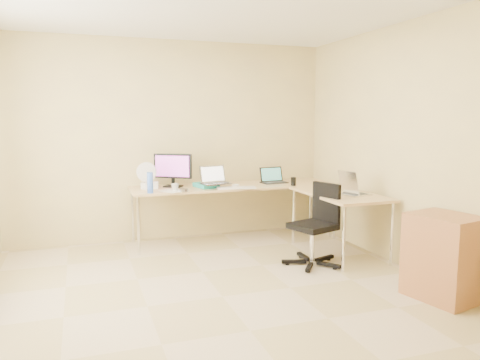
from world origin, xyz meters
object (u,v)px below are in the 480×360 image
object	(u,v)px
desk_main	(234,213)
water_bottle	(150,183)
office_chair	(313,220)
keyboard	(236,188)
desk_return	(339,223)
laptop_black	(274,175)
laptop_center	(216,175)
monitor	(173,170)
laptop_return	(355,185)
mug	(175,187)
desk_fan	(146,177)
cabinet	(444,259)

from	to	relation	value
desk_main	water_bottle	xyz separation A→B (m)	(-1.13, -0.30, 0.49)
office_chair	keyboard	bearing A→B (deg)	100.64
desk_return	laptop_black	world-z (taller)	laptop_black
laptop_center	keyboard	distance (m)	0.30
laptop_black	office_chair	world-z (taller)	office_chair
monitor	laptop_center	size ratio (longest dim) A/B	1.44
desk_return	laptop_return	bearing A→B (deg)	-65.58
monitor	mug	xyz separation A→B (m)	(-0.04, -0.34, -0.17)
desk_fan	laptop_return	world-z (taller)	desk_fan
mug	laptop_black	bearing A→B (deg)	9.97
mug	laptop_return	distance (m)	2.11
monitor	keyboard	size ratio (longest dim) A/B	1.04
desk_return	monitor	xyz separation A→B (m)	(-1.75, 1.11, 0.58)
monitor	cabinet	distance (m)	3.30
water_bottle	laptop_return	bearing A→B (deg)	-22.18
office_chair	monitor	bearing A→B (deg)	113.91
laptop_center	keyboard	xyz separation A→B (m)	(0.23, -0.13, -0.15)
desk_main	desk_fan	xyz separation A→B (m)	(-1.13, 0.02, 0.52)
laptop_black	mug	size ratio (longest dim) A/B	3.53
cabinet	keyboard	bearing A→B (deg)	105.85
desk_fan	office_chair	distance (m)	2.10
monitor	laptop_center	distance (m)	0.56
desk_return	mug	distance (m)	2.00
mug	office_chair	xyz separation A→B (m)	(1.29, -1.06, -0.27)
desk_main	desk_return	bearing A→B (deg)	-45.73
desk_return	cabinet	distance (m)	1.53
monitor	keyboard	world-z (taller)	monitor
laptop_return	cabinet	world-z (taller)	laptop_return
monitor	keyboard	xyz separation A→B (m)	(0.71, -0.41, -0.20)
laptop_return	office_chair	distance (m)	0.69
laptop_center	office_chair	bearing A→B (deg)	-67.06
water_bottle	office_chair	size ratio (longest dim) A/B	0.27
keyboard	desk_fan	size ratio (longest dim) A/B	1.56
desk_main	laptop_return	world-z (taller)	laptop_return
laptop_center	laptop_black	bearing A→B (deg)	0.68
desk_main	mug	world-z (taller)	mug
monitor	laptop_return	bearing A→B (deg)	-2.59
monitor	laptop_center	bearing A→B (deg)	2.56
cabinet	laptop_return	bearing A→B (deg)	80.42
laptop_center	monitor	bearing A→B (deg)	138.40
monitor	laptop_return	size ratio (longest dim) A/B	1.45
monitor	laptop_center	world-z (taller)	monitor
water_bottle	keyboard	bearing A→B (deg)	0.00
laptop_black	cabinet	size ratio (longest dim) A/B	0.42
desk_return	keyboard	xyz separation A→B (m)	(-1.04, 0.70, 0.38)
laptop_black	laptop_return	distance (m)	1.30
desk_main	laptop_center	size ratio (longest dim) A/B	7.67
office_chair	cabinet	bearing A→B (deg)	-80.02
laptop_center	office_chair	size ratio (longest dim) A/B	0.38
laptop_black	mug	distance (m)	1.42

